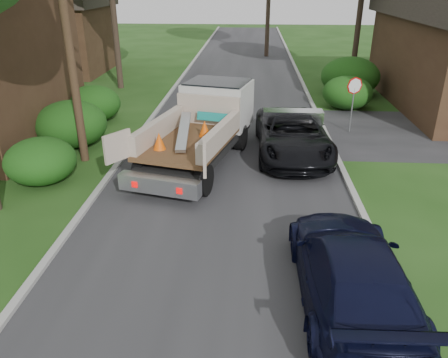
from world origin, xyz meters
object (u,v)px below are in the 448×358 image
house_left_far (54,28)px  flatbed_truck (207,119)px  black_pickup (293,134)px  stop_sign (354,93)px  utility_pole (65,16)px  navy_suv (351,271)px

house_left_far → flatbed_truck: 20.53m
black_pickup → house_left_far: bearing=133.5°
stop_sign → utility_pole: (-10.68, -4.02, 3.40)m
utility_pole → navy_suv: 12.08m
utility_pole → house_left_far: size_ratio=1.32×
stop_sign → utility_pole: size_ratio=0.25×
utility_pole → house_left_far: utility_pole is taller
utility_pole → flatbed_truck: (4.58, 0.89, -3.75)m
black_pickup → navy_suv: (0.53, -8.64, -0.03)m
black_pickup → stop_sign: bearing=44.1°
house_left_far → navy_suv: bearing=-56.2°
utility_pole → navy_suv: size_ratio=1.86×
utility_pole → black_pickup: bearing=8.3°
stop_sign → utility_pole: bearing=-159.4°
house_left_far → navy_suv: 29.59m
navy_suv → house_left_far: bearing=-57.2°
flatbed_truck → navy_suv: bearing=-51.4°
stop_sign → navy_suv: size_ratio=0.46×
black_pickup → utility_pole: bearing=-173.2°
flatbed_truck → black_pickup: (3.30, 0.26, -0.62)m
stop_sign → flatbed_truck: bearing=-152.9°
house_left_far → flatbed_truck: (12.60, -16.12, -1.62)m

